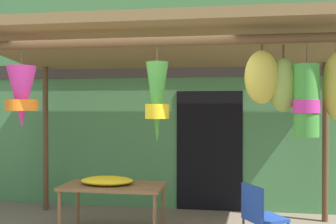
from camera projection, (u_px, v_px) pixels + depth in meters
The scene contains 5 objects.
shop_facade at pixel (161, 98), 7.00m from camera, with size 9.74×0.29×3.79m.
market_stall_canopy at pixel (171, 56), 5.18m from camera, with size 5.00×2.60×2.74m.
display_table at pixel (113, 190), 5.42m from camera, with size 1.36×0.73×0.69m.
flower_heap_on_table at pixel (108, 181), 5.42m from camera, with size 0.71×0.50×0.10m.
folding_chair at pixel (260, 214), 4.65m from camera, with size 0.55×0.55×0.84m.
Camera 1 is at (1.22, -4.48, 1.75)m, focal length 43.08 mm.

